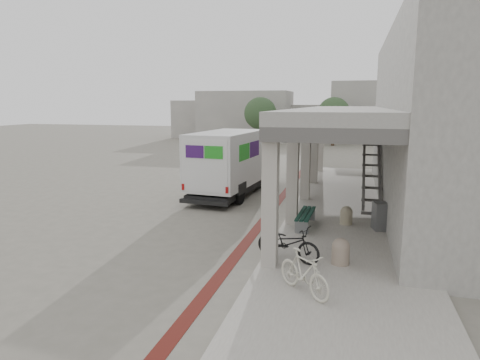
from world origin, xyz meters
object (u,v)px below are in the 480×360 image
(fedex_truck, at_px, (233,161))
(bicycle_black, at_px, (288,243))
(bicycle_cream, at_px, (304,272))
(utility_cabinet, at_px, (380,216))
(bench, at_px, (306,217))

(fedex_truck, xyz_separation_m, bicycle_black, (3.83, -8.25, -0.98))
(fedex_truck, distance_m, bicycle_cream, 11.15)
(utility_cabinet, relative_size, bicycle_black, 0.50)
(bicycle_black, relative_size, bicycle_cream, 1.12)
(bicycle_black, bearing_deg, utility_cabinet, -16.46)
(bench, xyz_separation_m, bicycle_cream, (0.54, -5.20, 0.15))
(fedex_truck, distance_m, bench, 6.43)
(bicycle_cream, bearing_deg, utility_cabinet, 24.86)
(fedex_truck, distance_m, utility_cabinet, 7.95)
(utility_cabinet, xyz_separation_m, bicycle_cream, (-1.86, -5.46, 0.03))
(utility_cabinet, height_order, bicycle_black, bicycle_black)
(bench, height_order, bicycle_black, bicycle_black)
(fedex_truck, relative_size, utility_cabinet, 7.82)
(bicycle_black, bearing_deg, fedex_truck, 43.62)
(fedex_truck, bearing_deg, utility_cabinet, -31.62)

